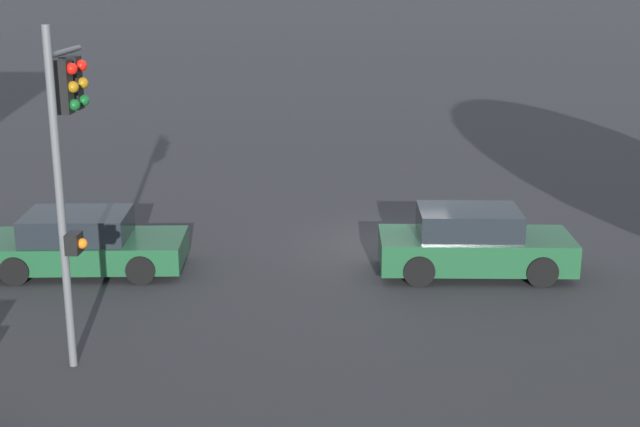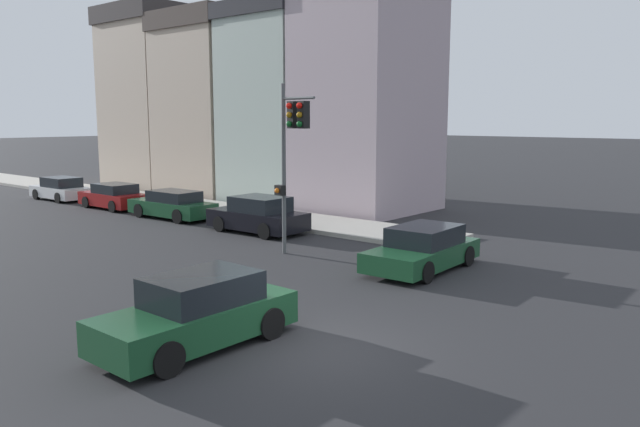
{
  "view_description": "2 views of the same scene",
  "coord_description": "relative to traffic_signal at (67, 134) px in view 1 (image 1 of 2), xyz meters",
  "views": [
    {
      "loc": [
        1.76,
        21.12,
        6.85
      ],
      "look_at": [
        1.99,
        2.62,
        1.58
      ],
      "focal_mm": 50.0,
      "sensor_mm": 36.0,
      "label": 1
    },
    {
      "loc": [
        -9.34,
        -7.98,
        4.7
      ],
      "look_at": [
        2.15,
        1.73,
        2.41
      ],
      "focal_mm": 35.0,
      "sensor_mm": 36.0,
      "label": 2
    }
  ],
  "objects": [
    {
      "name": "crossing_car_1",
      "position": [
        1.17,
        -4.51,
        -3.39
      ],
      "size": [
        4.49,
        2.13,
        1.37
      ],
      "rotation": [
        0.0,
        0.0,
        3.18
      ],
      "color": "#194728",
      "rests_on": "ground_plane"
    },
    {
      "name": "ground_plane",
      "position": [
        -6.2,
        -6.42,
        -4.04
      ],
      "size": [
        300.0,
        300.0,
        0.0
      ],
      "primitive_type": "plane",
      "color": "#28282B"
    },
    {
      "name": "traffic_signal",
      "position": [
        0.0,
        0.0,
        0.0
      ],
      "size": [
        0.54,
        1.67,
        5.88
      ],
      "rotation": [
        0.0,
        0.0,
        3.08
      ],
      "color": "#515456",
      "rests_on": "ground_plane"
    },
    {
      "name": "crossing_car_0",
      "position": [
        -7.66,
        -4.43,
        -3.32
      ],
      "size": [
        4.31,
        1.89,
        1.51
      ],
      "rotation": [
        0.0,
        0.0,
        3.14
      ],
      "color": "#194728",
      "rests_on": "ground_plane"
    }
  ]
}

